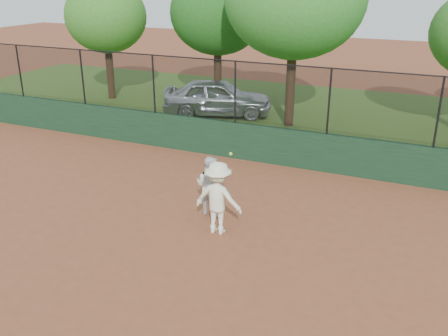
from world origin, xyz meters
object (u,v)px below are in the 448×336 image
at_px(player_main, 218,198).
at_px(player_second, 210,186).
at_px(parked_car, 218,97).
at_px(tree_1, 217,13).
at_px(tree_0, 106,17).

bearing_deg(player_main, player_second, 126.89).
bearing_deg(parked_car, tree_1, 5.82).
bearing_deg(player_main, parked_car, 114.68).
bearing_deg(parked_car, player_main, -173.92).
bearing_deg(tree_1, tree_0, -162.99).
relative_size(player_main, tree_1, 0.36).
distance_m(player_second, tree_1, 12.25).
relative_size(player_second, tree_0, 0.28).
distance_m(player_second, tree_0, 13.78).
height_order(player_main, tree_0, tree_0).
bearing_deg(tree_0, parked_car, -6.49).
distance_m(player_second, player_main, 1.01).
distance_m(parked_car, player_second, 9.39).
xyz_separation_m(parked_car, tree_0, (-5.97, 0.68, 3.04)).
bearing_deg(player_main, tree_0, 135.57).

